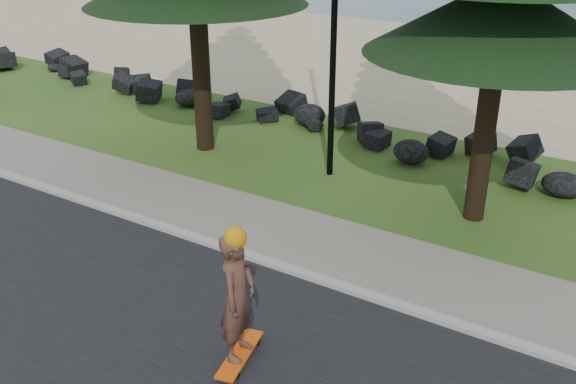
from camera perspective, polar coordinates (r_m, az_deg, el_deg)
name	(u,v)px	position (r m, az deg, el deg)	size (l,w,h in m)	color
ground	(250,229)	(12.45, -3.37, -3.34)	(160.00, 160.00, 0.00)	#2C5B1C
road	(65,359)	(9.75, -19.21, -13.83)	(160.00, 7.00, 0.02)	black
kerb	(222,247)	(11.80, -5.90, -4.88)	(160.00, 0.20, 0.10)	#AFAC9E
sidewalk	(256,224)	(12.57, -2.85, -2.82)	(160.00, 2.00, 0.08)	gray
beach_sand	(477,70)	(24.96, 16.45, 10.34)	(160.00, 15.00, 0.01)	tan
seawall_boulders	(374,143)	(16.91, 7.63, 4.35)	(60.00, 2.40, 1.10)	black
skateboarder	(238,298)	(8.63, -4.49, -9.34)	(0.59, 1.15, 2.08)	#EC560D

